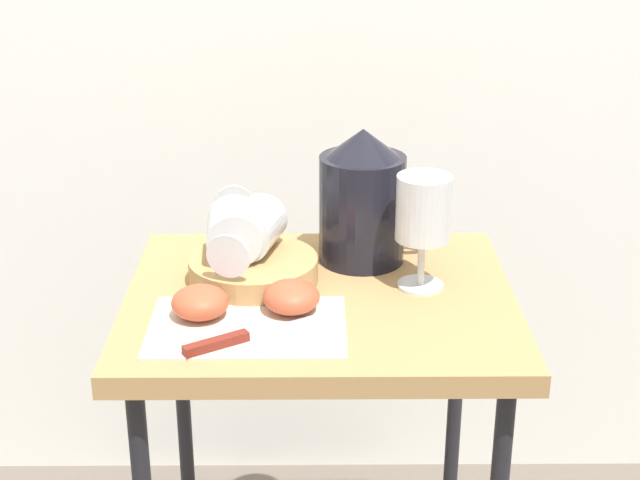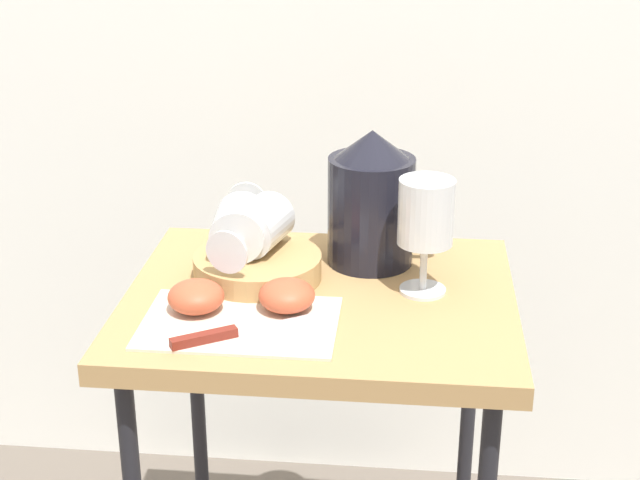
{
  "view_description": "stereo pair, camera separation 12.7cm",
  "coord_description": "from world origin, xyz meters",
  "px_view_note": "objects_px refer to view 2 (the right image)",
  "views": [
    {
      "loc": [
        -0.01,
        -1.17,
        1.24
      ],
      "look_at": [
        0.0,
        0.0,
        0.76
      ],
      "focal_mm": 53.34,
      "sensor_mm": 36.0,
      "label": 1
    },
    {
      "loc": [
        0.12,
        -1.17,
        1.24
      ],
      "look_at": [
        0.0,
        0.0,
        0.76
      ],
      "focal_mm": 53.34,
      "sensor_mm": 36.0,
      "label": 2
    }
  ],
  "objects_px": {
    "pitcher": "(372,209)",
    "apple_half_right": "(287,295)",
    "knife": "(228,333)",
    "table": "(320,342)",
    "apple_half_left": "(196,297)",
    "wine_glass_upright": "(426,218)",
    "wine_glass_tipped_near": "(258,226)",
    "basket_tray": "(258,266)",
    "wine_glass_tipped_far": "(240,226)"
  },
  "relations": [
    {
      "from": "basket_tray",
      "to": "knife",
      "type": "distance_m",
      "value": 0.19
    },
    {
      "from": "wine_glass_tipped_far",
      "to": "basket_tray",
      "type": "bearing_deg",
      "value": -24.78
    },
    {
      "from": "table",
      "to": "basket_tray",
      "type": "xyz_separation_m",
      "value": [
        -0.09,
        0.04,
        0.09
      ]
    },
    {
      "from": "pitcher",
      "to": "apple_half_right",
      "type": "relative_size",
      "value": 2.7
    },
    {
      "from": "wine_glass_tipped_near",
      "to": "apple_half_right",
      "type": "bearing_deg",
      "value": -65.25
    },
    {
      "from": "pitcher",
      "to": "wine_glass_tipped_near",
      "type": "xyz_separation_m",
      "value": [
        -0.16,
        -0.06,
        -0.01
      ]
    },
    {
      "from": "basket_tray",
      "to": "wine_glass_tipped_near",
      "type": "relative_size",
      "value": 1.12
    },
    {
      "from": "basket_tray",
      "to": "apple_half_right",
      "type": "xyz_separation_m",
      "value": [
        0.06,
        -0.1,
        0.01
      ]
    },
    {
      "from": "wine_glass_upright",
      "to": "basket_tray",
      "type": "bearing_deg",
      "value": 174.52
    },
    {
      "from": "table",
      "to": "pitcher",
      "type": "xyz_separation_m",
      "value": [
        0.06,
        0.12,
        0.16
      ]
    },
    {
      "from": "basket_tray",
      "to": "wine_glass_upright",
      "type": "bearing_deg",
      "value": -5.48
    },
    {
      "from": "wine_glass_tipped_far",
      "to": "knife",
      "type": "height_order",
      "value": "wine_glass_tipped_far"
    },
    {
      "from": "wine_glass_tipped_far",
      "to": "knife",
      "type": "bearing_deg",
      "value": -84.45
    },
    {
      "from": "table",
      "to": "pitcher",
      "type": "bearing_deg",
      "value": 62.04
    },
    {
      "from": "apple_half_left",
      "to": "knife",
      "type": "height_order",
      "value": "apple_half_left"
    },
    {
      "from": "table",
      "to": "wine_glass_tipped_far",
      "type": "relative_size",
      "value": 4.25
    },
    {
      "from": "wine_glass_tipped_near",
      "to": "wine_glass_upright",
      "type": "bearing_deg",
      "value": -9.83
    },
    {
      "from": "table",
      "to": "apple_half_left",
      "type": "height_order",
      "value": "apple_half_left"
    },
    {
      "from": "apple_half_left",
      "to": "knife",
      "type": "xyz_separation_m",
      "value": [
        0.05,
        -0.07,
        -0.02
      ]
    },
    {
      "from": "basket_tray",
      "to": "apple_half_right",
      "type": "distance_m",
      "value": 0.12
    },
    {
      "from": "table",
      "to": "knife",
      "type": "distance_m",
      "value": 0.19
    },
    {
      "from": "pitcher",
      "to": "apple_half_right",
      "type": "xyz_separation_m",
      "value": [
        -0.1,
        -0.18,
        -0.06
      ]
    },
    {
      "from": "wine_glass_tipped_near",
      "to": "apple_half_left",
      "type": "xyz_separation_m",
      "value": [
        -0.06,
        -0.14,
        -0.05
      ]
    },
    {
      "from": "wine_glass_tipped_near",
      "to": "knife",
      "type": "bearing_deg",
      "value": -91.83
    },
    {
      "from": "wine_glass_tipped_near",
      "to": "apple_half_right",
      "type": "height_order",
      "value": "wine_glass_tipped_near"
    },
    {
      "from": "table",
      "to": "basket_tray",
      "type": "distance_m",
      "value": 0.14
    },
    {
      "from": "apple_half_right",
      "to": "table",
      "type": "bearing_deg",
      "value": 57.57
    },
    {
      "from": "apple_half_left",
      "to": "apple_half_right",
      "type": "bearing_deg",
      "value": 7.46
    },
    {
      "from": "wine_glass_upright",
      "to": "wine_glass_tipped_near",
      "type": "relative_size",
      "value": 1.0
    },
    {
      "from": "knife",
      "to": "pitcher",
      "type": "bearing_deg",
      "value": 57.9
    },
    {
      "from": "knife",
      "to": "wine_glass_upright",
      "type": "bearing_deg",
      "value": 34.26
    },
    {
      "from": "wine_glass_upright",
      "to": "apple_half_right",
      "type": "xyz_separation_m",
      "value": [
        -0.18,
        -0.08,
        -0.08
      ]
    },
    {
      "from": "table",
      "to": "wine_glass_tipped_near",
      "type": "height_order",
      "value": "wine_glass_tipped_near"
    },
    {
      "from": "pitcher",
      "to": "apple_half_left",
      "type": "xyz_separation_m",
      "value": [
        -0.22,
        -0.19,
        -0.06
      ]
    },
    {
      "from": "table",
      "to": "apple_half_right",
      "type": "height_order",
      "value": "apple_half_right"
    },
    {
      "from": "table",
      "to": "wine_glass_upright",
      "type": "relative_size",
      "value": 4.16
    },
    {
      "from": "table",
      "to": "wine_glass_tipped_near",
      "type": "relative_size",
      "value": 4.16
    },
    {
      "from": "wine_glass_upright",
      "to": "apple_half_right",
      "type": "distance_m",
      "value": 0.21
    },
    {
      "from": "wine_glass_tipped_far",
      "to": "apple_half_left",
      "type": "relative_size",
      "value": 2.14
    },
    {
      "from": "wine_glass_upright",
      "to": "pitcher",
      "type": "bearing_deg",
      "value": 128.4
    },
    {
      "from": "table",
      "to": "wine_glass_upright",
      "type": "bearing_deg",
      "value": 8.92
    },
    {
      "from": "apple_half_right",
      "to": "apple_half_left",
      "type": "bearing_deg",
      "value": -172.54
    },
    {
      "from": "knife",
      "to": "apple_half_right",
      "type": "bearing_deg",
      "value": 52.74
    },
    {
      "from": "wine_glass_tipped_near",
      "to": "wine_glass_tipped_far",
      "type": "height_order",
      "value": "wine_glass_tipped_far"
    },
    {
      "from": "pitcher",
      "to": "knife",
      "type": "distance_m",
      "value": 0.32
    },
    {
      "from": "wine_glass_tipped_near",
      "to": "wine_glass_tipped_far",
      "type": "relative_size",
      "value": 1.02
    },
    {
      "from": "apple_half_right",
      "to": "wine_glass_tipped_far",
      "type": "bearing_deg",
      "value": 125.27
    },
    {
      "from": "table",
      "to": "basket_tray",
      "type": "relative_size",
      "value": 3.72
    },
    {
      "from": "wine_glass_upright",
      "to": "wine_glass_tipped_near",
      "type": "height_order",
      "value": "wine_glass_upright"
    },
    {
      "from": "pitcher",
      "to": "wine_glass_upright",
      "type": "distance_m",
      "value": 0.13
    }
  ]
}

